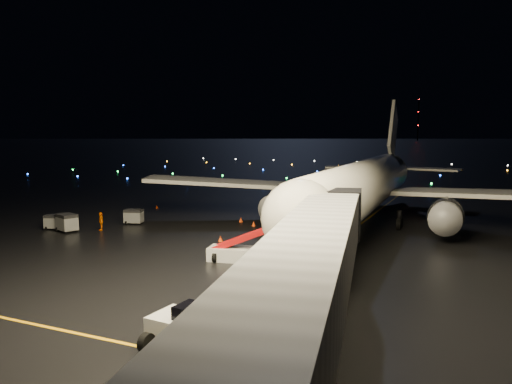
% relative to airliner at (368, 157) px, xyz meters
% --- Properties ---
extents(ground, '(2000.00, 2000.00, 0.00)m').
position_rel_airliner_xyz_m(ground, '(-12.59, 272.53, -7.60)').
color(ground, black).
rests_on(ground, ground).
extents(lane_centre, '(0.25, 80.00, 0.02)m').
position_rel_airliner_xyz_m(lane_centre, '(-0.59, -12.47, -7.59)').
color(lane_centre, '#E2A00E').
rests_on(lane_centre, ground).
extents(airliner, '(55.31, 52.72, 15.20)m').
position_rel_airliner_xyz_m(airliner, '(0.00, 0.00, 0.00)').
color(airliner, silver).
rests_on(airliner, ground).
extents(pushback_tug, '(4.52, 2.63, 2.07)m').
position_rel_airliner_xyz_m(pushback_tug, '(-0.74, -36.41, -6.56)').
color(pushback_tug, silver).
rests_on(pushback_tug, ground).
extents(belt_loader, '(7.43, 3.30, 3.48)m').
position_rel_airliner_xyz_m(belt_loader, '(-6.02, -20.77, -5.86)').
color(belt_loader, silver).
rests_on(belt_loader, ground).
extents(crew_c, '(1.07, 1.20, 1.96)m').
position_rel_airliner_xyz_m(crew_c, '(-25.00, -15.29, -6.62)').
color(crew_c, '#F26A00').
rests_on(crew_c, ground).
extents(safety_cone_0, '(0.58, 0.58, 0.54)m').
position_rel_airliner_xyz_m(safety_cone_0, '(-10.81, -14.96, -7.33)').
color(safety_cone_0, '#F7430B').
rests_on(safety_cone_0, ground).
extents(safety_cone_1, '(0.57, 0.57, 0.53)m').
position_rel_airliner_xyz_m(safety_cone_1, '(-13.66, -4.65, -7.33)').
color(safety_cone_1, '#F7430B').
rests_on(safety_cone_1, ground).
extents(safety_cone_2, '(0.58, 0.58, 0.53)m').
position_rel_airliner_xyz_m(safety_cone_2, '(-11.22, -6.40, -7.33)').
color(safety_cone_2, '#F7430B').
rests_on(safety_cone_2, ground).
extents(safety_cone_3, '(0.51, 0.51, 0.49)m').
position_rel_airliner_xyz_m(safety_cone_3, '(-28.82, 0.15, -7.35)').
color(safety_cone_3, '#F7430B').
rests_on(safety_cone_3, ground).
extents(radio_mast, '(1.80, 1.80, 64.00)m').
position_rel_airliner_xyz_m(radio_mast, '(-72.59, 712.53, 24.40)').
color(radio_mast, black).
rests_on(radio_mast, ground).
extents(taxiway_lights, '(164.00, 92.00, 0.36)m').
position_rel_airliner_xyz_m(taxiway_lights, '(-12.59, 78.53, -7.42)').
color(taxiway_lights, black).
rests_on(taxiway_lights, ground).
extents(baggage_cart_0, '(2.28, 1.90, 1.66)m').
position_rel_airliner_xyz_m(baggage_cart_0, '(-24.23, -10.77, -6.77)').
color(baggage_cart_0, gray).
rests_on(baggage_cart_0, ground).
extents(baggage_cart_1, '(2.60, 2.22, 1.87)m').
position_rel_airliner_xyz_m(baggage_cart_1, '(-27.77, -17.29, -6.67)').
color(baggage_cart_1, gray).
rests_on(baggage_cart_1, ground).
extents(baggage_cart_2, '(2.18, 1.87, 1.56)m').
position_rel_airliner_xyz_m(baggage_cart_2, '(-30.04, -16.82, -6.82)').
color(baggage_cart_2, gray).
rests_on(baggage_cart_2, ground).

